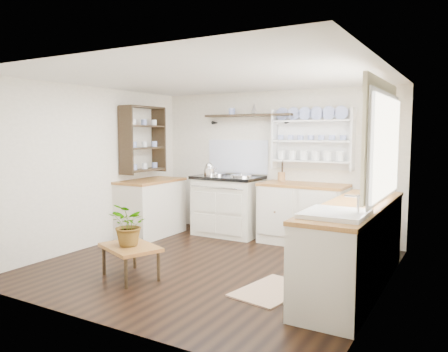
{
  "coord_description": "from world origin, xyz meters",
  "views": [
    {
      "loc": [
        2.77,
        -4.5,
        1.64
      ],
      "look_at": [
        0.03,
        0.25,
        1.1
      ],
      "focal_mm": 35.0,
      "sensor_mm": 36.0,
      "label": 1
    }
  ],
  "objects": [
    {
      "name": "utensil_crock",
      "position": [
        0.22,
        1.68,
        0.98
      ],
      "size": [
        0.11,
        0.11,
        0.13
      ],
      "primitive_type": "cylinder",
      "color": "#956436",
      "rests_on": "back_cabinets"
    },
    {
      "name": "wall_right",
      "position": [
        2.0,
        0.0,
        1.15
      ],
      "size": [
        0.02,
        3.8,
        2.3
      ],
      "primitive_type": "cube",
      "color": "beige",
      "rests_on": "ground"
    },
    {
      "name": "wall_back",
      "position": [
        0.0,
        1.9,
        1.15
      ],
      "size": [
        4.0,
        0.02,
        2.3
      ],
      "primitive_type": "cube",
      "color": "beige",
      "rests_on": "ground"
    },
    {
      "name": "belfast_sink",
      "position": [
        1.7,
        -0.65,
        0.8
      ],
      "size": [
        0.55,
        0.6,
        0.45
      ],
      "color": "white",
      "rests_on": "right_cabinets"
    },
    {
      "name": "left_shelving",
      "position": [
        -1.84,
        0.9,
        1.55
      ],
      "size": [
        0.28,
        0.8,
        1.05
      ],
      "primitive_type": "cube",
      "color": "black",
      "rests_on": "wall_left"
    },
    {
      "name": "center_table",
      "position": [
        -0.57,
        -0.84,
        0.33
      ],
      "size": [
        0.82,
        0.71,
        0.37
      ],
      "rotation": [
        0.0,
        0.0,
        -0.39
      ],
      "color": "brown",
      "rests_on": "floor"
    },
    {
      "name": "right_cabinets",
      "position": [
        1.7,
        0.1,
        0.46
      ],
      "size": [
        0.62,
        2.43,
        0.9
      ],
      "color": "beige",
      "rests_on": "floor"
    },
    {
      "name": "aga_cooker",
      "position": [
        -0.65,
        1.57,
        0.49
      ],
      "size": [
        1.07,
        0.74,
        0.99
      ],
      "color": "beige",
      "rests_on": "floor"
    },
    {
      "name": "kettle",
      "position": [
        -0.93,
        1.45,
        1.05
      ],
      "size": [
        0.19,
        0.19,
        0.23
      ],
      "primitive_type": null,
      "color": "silver",
      "rests_on": "aga_cooker"
    },
    {
      "name": "potted_plant",
      "position": [
        -0.57,
        -0.84,
        0.61
      ],
      "size": [
        0.53,
        0.49,
        0.49
      ],
      "primitive_type": "imported",
      "rotation": [
        0.0,
        0.0,
        -0.29
      ],
      "color": "#3F7233",
      "rests_on": "center_table"
    },
    {
      "name": "floor_rug",
      "position": [
        0.99,
        -0.43,
        0.01
      ],
      "size": [
        0.69,
        0.94,
        0.02
      ],
      "primitive_type": "cube",
      "rotation": [
        0.0,
        0.0,
        -0.18
      ],
      "color": "#88724F",
      "rests_on": "floor"
    },
    {
      "name": "left_cabinets",
      "position": [
        -1.7,
        0.9,
        0.46
      ],
      "size": [
        0.62,
        1.13,
        0.9
      ],
      "color": "beige",
      "rests_on": "floor"
    },
    {
      "name": "high_shelf",
      "position": [
        -0.4,
        1.78,
        1.91
      ],
      "size": [
        1.5,
        0.29,
        0.16
      ],
      "color": "black",
      "rests_on": "wall_back"
    },
    {
      "name": "ceiling",
      "position": [
        0.0,
        0.0,
        2.3
      ],
      "size": [
        4.0,
        3.8,
        0.01
      ],
      "primitive_type": "cube",
      "color": "white",
      "rests_on": "wall_back"
    },
    {
      "name": "floor",
      "position": [
        0.0,
        0.0,
        0.0
      ],
      "size": [
        4.0,
        3.8,
        0.01
      ],
      "primitive_type": "cube",
      "color": "black",
      "rests_on": "ground"
    },
    {
      "name": "window",
      "position": [
        1.95,
        0.15,
        1.56
      ],
      "size": [
        0.08,
        1.55,
        1.22
      ],
      "color": "white",
      "rests_on": "wall_right"
    },
    {
      "name": "plate_rack",
      "position": [
        0.65,
        1.86,
        1.56
      ],
      "size": [
        1.2,
        0.22,
        0.9
      ],
      "color": "white",
      "rests_on": "wall_back"
    },
    {
      "name": "back_cabinets",
      "position": [
        0.6,
        1.6,
        0.46
      ],
      "size": [
        1.27,
        0.63,
        0.9
      ],
      "color": "beige",
      "rests_on": "floor"
    },
    {
      "name": "wall_left",
      "position": [
        -2.0,
        0.0,
        1.15
      ],
      "size": [
        0.02,
        3.8,
        2.3
      ],
      "primitive_type": "cube",
      "color": "beige",
      "rests_on": "ground"
    }
  ]
}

